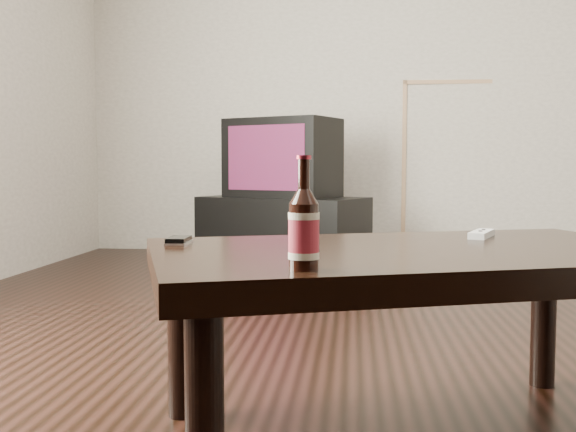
# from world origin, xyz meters

# --- Properties ---
(floor) EXTENTS (5.00, 6.00, 0.01)m
(floor) POSITION_xyz_m (0.00, 0.00, -0.01)
(floor) COLOR black
(floor) RESTS_ON ground
(wall_back) EXTENTS (5.00, 0.02, 2.70)m
(wall_back) POSITION_xyz_m (0.00, 3.01, 1.35)
(wall_back) COLOR #B5AD9F
(wall_back) RESTS_ON ground
(tv_stand) EXTENTS (1.27, 0.99, 0.46)m
(tv_stand) POSITION_xyz_m (-0.92, 2.42, 0.23)
(tv_stand) COLOR black
(tv_stand) RESTS_ON floor
(tv) EXTENTS (0.86, 0.72, 0.55)m
(tv) POSITION_xyz_m (-0.92, 2.42, 0.73)
(tv) COLOR black
(tv) RESTS_ON tv_stand
(bookshelf) EXTENTS (0.73, 0.34, 1.34)m
(bookshelf) POSITION_xyz_m (0.30, 3.19, 0.70)
(bookshelf) COLOR tan
(bookshelf) RESTS_ON floor
(coffee_table) EXTENTS (1.43, 1.10, 0.47)m
(coffee_table) POSITION_xyz_m (-0.27, -0.68, 0.41)
(coffee_table) COLOR black
(coffee_table) RESTS_ON floor
(beer_bottle) EXTENTS (0.07, 0.07, 0.22)m
(beer_bottle) POSITION_xyz_m (-0.51, -1.06, 0.55)
(beer_bottle) COLOR black
(beer_bottle) RESTS_ON coffee_table
(phone) EXTENTS (0.05, 0.10, 0.02)m
(phone) POSITION_xyz_m (-0.86, -0.65, 0.48)
(phone) COLOR silver
(phone) RESTS_ON coffee_table
(remote) EXTENTS (0.10, 0.16, 0.02)m
(remote) POSITION_xyz_m (-0.06, -0.41, 0.48)
(remote) COLOR silver
(remote) RESTS_ON coffee_table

